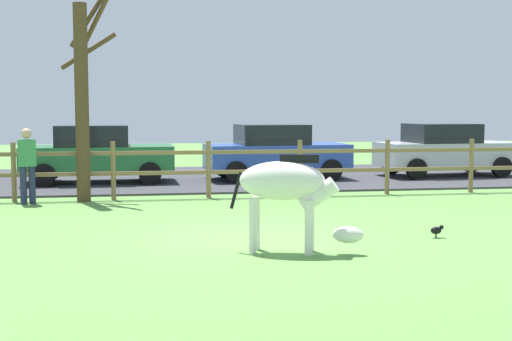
{
  "coord_description": "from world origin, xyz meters",
  "views": [
    {
      "loc": [
        -1.67,
        -10.85,
        2.07
      ],
      "look_at": [
        0.18,
        0.58,
        1.02
      ],
      "focal_mm": 48.55,
      "sensor_mm": 36.0,
      "label": 1
    }
  ],
  "objects_px": {
    "zebra": "(288,188)",
    "parked_car_blue": "(275,151)",
    "crow_on_grass": "(437,230)",
    "parked_car_silver": "(444,149)",
    "bare_tree": "(83,95)",
    "parked_car_green": "(97,153)",
    "visitor_left_of_tree": "(27,162)"
  },
  "relations": [
    {
      "from": "parked_car_green",
      "to": "parked_car_silver",
      "type": "xyz_separation_m",
      "value": [
        10.13,
        0.29,
        0.0
      ]
    },
    {
      "from": "parked_car_blue",
      "to": "visitor_left_of_tree",
      "type": "distance_m",
      "value": 7.28
    },
    {
      "from": "bare_tree",
      "to": "parked_car_green",
      "type": "relative_size",
      "value": 1.16
    },
    {
      "from": "parked_car_silver",
      "to": "visitor_left_of_tree",
      "type": "bearing_deg",
      "value": -160.54
    },
    {
      "from": "zebra",
      "to": "parked_car_silver",
      "type": "distance_m",
      "value": 11.97
    },
    {
      "from": "crow_on_grass",
      "to": "parked_car_silver",
      "type": "bearing_deg",
      "value": 65.05
    },
    {
      "from": "zebra",
      "to": "crow_on_grass",
      "type": "height_order",
      "value": "zebra"
    },
    {
      "from": "bare_tree",
      "to": "visitor_left_of_tree",
      "type": "xyz_separation_m",
      "value": [
        -1.17,
        -0.33,
        -1.45
      ]
    },
    {
      "from": "zebra",
      "to": "visitor_left_of_tree",
      "type": "bearing_deg",
      "value": 127.84
    },
    {
      "from": "parked_car_blue",
      "to": "parked_car_green",
      "type": "bearing_deg",
      "value": -178.61
    },
    {
      "from": "bare_tree",
      "to": "zebra",
      "type": "relative_size",
      "value": 2.52
    },
    {
      "from": "zebra",
      "to": "crow_on_grass",
      "type": "bearing_deg",
      "value": 15.19
    },
    {
      "from": "crow_on_grass",
      "to": "parked_car_green",
      "type": "distance_m",
      "value": 10.64
    },
    {
      "from": "crow_on_grass",
      "to": "visitor_left_of_tree",
      "type": "xyz_separation_m",
      "value": [
        -7.1,
        5.12,
        0.78
      ]
    },
    {
      "from": "zebra",
      "to": "parked_car_blue",
      "type": "distance_m",
      "value": 9.8
    },
    {
      "from": "crow_on_grass",
      "to": "parked_car_blue",
      "type": "distance_m",
      "value": 9.04
    },
    {
      "from": "zebra",
      "to": "parked_car_green",
      "type": "relative_size",
      "value": 0.46
    },
    {
      "from": "parked_car_blue",
      "to": "parked_car_green",
      "type": "relative_size",
      "value": 1.01
    },
    {
      "from": "bare_tree",
      "to": "crow_on_grass",
      "type": "xyz_separation_m",
      "value": [
        5.93,
        -5.45,
        -2.23
      ]
    },
    {
      "from": "zebra",
      "to": "parked_car_green",
      "type": "bearing_deg",
      "value": 109.08
    },
    {
      "from": "parked_car_blue",
      "to": "bare_tree",
      "type": "bearing_deg",
      "value": -144.94
    },
    {
      "from": "crow_on_grass",
      "to": "parked_car_blue",
      "type": "relative_size",
      "value": 0.05
    },
    {
      "from": "zebra",
      "to": "visitor_left_of_tree",
      "type": "xyz_separation_m",
      "value": [
        -4.52,
        5.82,
        -0.02
      ]
    },
    {
      "from": "crow_on_grass",
      "to": "parked_car_blue",
      "type": "xyz_separation_m",
      "value": [
        -0.93,
        8.96,
        0.72
      ]
    },
    {
      "from": "visitor_left_of_tree",
      "to": "bare_tree",
      "type": "bearing_deg",
      "value": 15.82
    },
    {
      "from": "parked_car_silver",
      "to": "visitor_left_of_tree",
      "type": "xyz_separation_m",
      "value": [
        -11.35,
        -4.01,
        0.06
      ]
    },
    {
      "from": "parked_car_silver",
      "to": "visitor_left_of_tree",
      "type": "relative_size",
      "value": 2.5
    },
    {
      "from": "zebra",
      "to": "crow_on_grass",
      "type": "xyz_separation_m",
      "value": [
        2.58,
        0.7,
        -0.8
      ]
    },
    {
      "from": "parked_car_green",
      "to": "visitor_left_of_tree",
      "type": "height_order",
      "value": "visitor_left_of_tree"
    },
    {
      "from": "bare_tree",
      "to": "parked_car_blue",
      "type": "relative_size",
      "value": 1.14
    },
    {
      "from": "bare_tree",
      "to": "parked_car_blue",
      "type": "xyz_separation_m",
      "value": [
        5.0,
        3.51,
        -1.52
      ]
    },
    {
      "from": "crow_on_grass",
      "to": "parked_car_green",
      "type": "bearing_deg",
      "value": 123.65
    }
  ]
}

